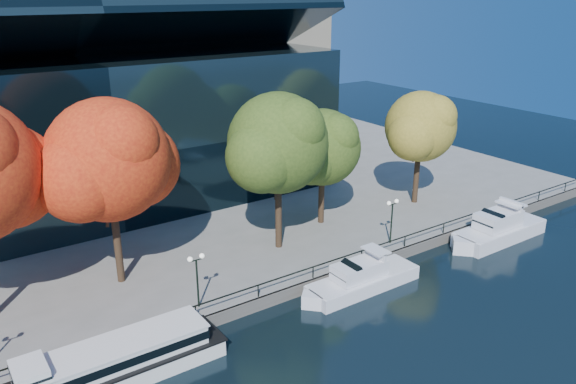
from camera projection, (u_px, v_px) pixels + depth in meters
ground at (283, 329)px, 38.78m from camera, size 160.00×160.00×0.00m
promenade at (112, 182)px, 66.75m from camera, size 90.00×67.08×1.00m
railing at (258, 285)px, 40.63m from camera, size 88.20×0.08×0.99m
convention_building at (80, 128)px, 58.33m from camera, size 50.00×24.57×21.43m
tour_boat at (102, 366)px, 33.04m from camera, size 15.47×3.45×2.94m
cruiser_near at (359, 279)px, 43.54m from camera, size 10.65×2.74×3.09m
cruiser_far at (497, 229)px, 52.05m from camera, size 11.25×3.12×3.67m
tree_2 at (111, 162)px, 40.01m from camera, size 11.14×9.14×14.16m
tree_3 at (280, 145)px, 45.88m from camera, size 10.42×8.55×13.48m
tree_4 at (324, 149)px, 51.60m from camera, size 8.85×7.26×11.00m
tree_5 at (422, 128)px, 56.50m from camera, size 8.93×7.32×11.68m
lamp_1 at (197, 269)px, 38.68m from camera, size 1.26×0.36×4.03m
lamp_2 at (392, 211)px, 48.63m from camera, size 1.26×0.36×4.03m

